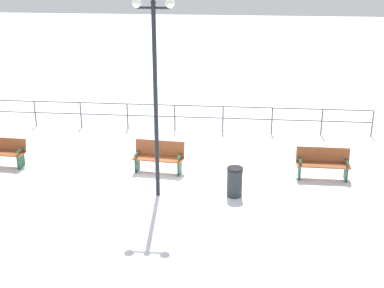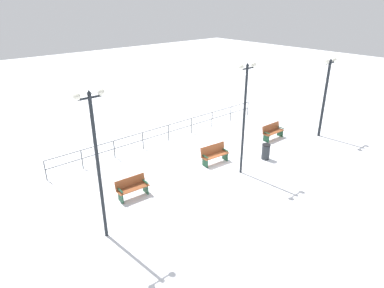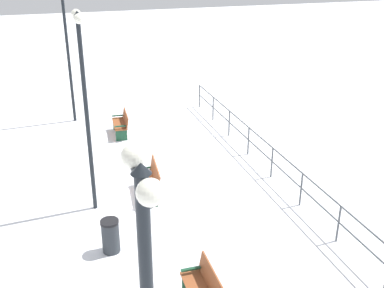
{
  "view_description": "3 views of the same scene",
  "coord_description": "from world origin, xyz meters",
  "px_view_note": "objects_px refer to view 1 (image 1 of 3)",
  "views": [
    {
      "loc": [
        14.16,
        2.42,
        6.31
      ],
      "look_at": [
        -1.03,
        0.92,
        0.59
      ],
      "focal_mm": 48.81,
      "sensor_mm": 36.0,
      "label": 1
    },
    {
      "loc": [
        10.76,
        -11.03,
        7.81
      ],
      "look_at": [
        -1.32,
        -0.47,
        0.79
      ],
      "focal_mm": 31.76,
      "sensor_mm": 36.0,
      "label": 2
    },
    {
      "loc": [
        2.19,
        11.49,
        6.62
      ],
      "look_at": [
        -1.77,
        -1.19,
        0.89
      ],
      "focal_mm": 43.57,
      "sensor_mm": 36.0,
      "label": 3
    }
  ],
  "objects_px": {
    "bench_second": "(159,157)",
    "bench_third": "(323,163)",
    "lamppost_middle": "(155,72)",
    "bench_nearest": "(3,152)",
    "trash_bin": "(235,182)"
  },
  "relations": [
    {
      "from": "bench_second",
      "to": "bench_third",
      "type": "xyz_separation_m",
      "value": [
        -0.0,
        4.83,
        -0.02
      ]
    },
    {
      "from": "lamppost_middle",
      "to": "bench_nearest",
      "type": "bearing_deg",
      "value": -107.29
    },
    {
      "from": "bench_second",
      "to": "lamppost_middle",
      "type": "bearing_deg",
      "value": 13.29
    },
    {
      "from": "bench_third",
      "to": "trash_bin",
      "type": "distance_m",
      "value": 2.92
    },
    {
      "from": "lamppost_middle",
      "to": "bench_third",
      "type": "bearing_deg",
      "value": 109.05
    },
    {
      "from": "bench_second",
      "to": "trash_bin",
      "type": "height_order",
      "value": "bench_second"
    },
    {
      "from": "bench_second",
      "to": "bench_third",
      "type": "height_order",
      "value": "bench_second"
    },
    {
      "from": "bench_second",
      "to": "trash_bin",
      "type": "xyz_separation_m",
      "value": [
        1.45,
        2.3,
        -0.06
      ]
    },
    {
      "from": "bench_nearest",
      "to": "bench_second",
      "type": "xyz_separation_m",
      "value": [
        -0.01,
        4.84,
        0.04
      ]
    },
    {
      "from": "bench_nearest",
      "to": "lamppost_middle",
      "type": "relative_size",
      "value": 0.27
    },
    {
      "from": "bench_nearest",
      "to": "bench_second",
      "type": "relative_size",
      "value": 0.91
    },
    {
      "from": "bench_nearest",
      "to": "lamppost_middle",
      "type": "height_order",
      "value": "lamppost_middle"
    },
    {
      "from": "bench_nearest",
      "to": "trash_bin",
      "type": "height_order",
      "value": "bench_nearest"
    },
    {
      "from": "bench_nearest",
      "to": "bench_second",
      "type": "height_order",
      "value": "bench_second"
    },
    {
      "from": "bench_second",
      "to": "bench_third",
      "type": "relative_size",
      "value": 1.0
    }
  ]
}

